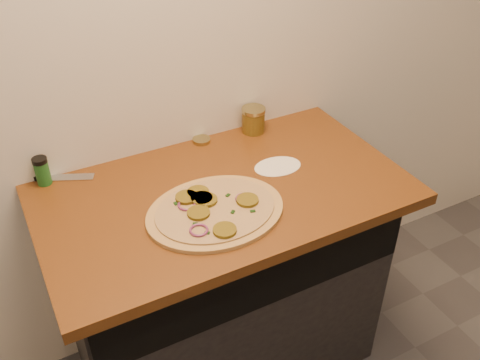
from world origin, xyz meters
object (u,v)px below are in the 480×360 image
spice_shaker (42,171)px  pizza (215,210)px  salsa_jar (253,120)px  chefs_knife (42,178)px

spice_shaker → pizza: bearing=-43.2°
pizza → salsa_jar: bearing=47.9°
pizza → spice_shaker: spice_shaker is taller
pizza → spice_shaker: bearing=136.8°
salsa_jar → spice_shaker: size_ratio=1.00×
pizza → chefs_knife: (-0.43, 0.43, -0.01)m
salsa_jar → spice_shaker: same height
salsa_jar → spice_shaker: bearing=178.5°
spice_shaker → salsa_jar: bearing=-1.5°
chefs_knife → spice_shaker: size_ratio=2.80×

